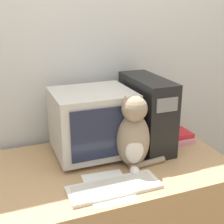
# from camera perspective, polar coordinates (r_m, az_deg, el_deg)

# --- Properties ---
(wall_back) EXTENTS (7.00, 0.05, 2.50)m
(wall_back) POSITION_cam_1_polar(r_m,az_deg,el_deg) (2.01, -5.10, 9.87)
(wall_back) COLOR silver
(wall_back) RESTS_ON ground_plane
(desk) EXTENTS (1.30, 0.78, 0.73)m
(desk) POSITION_cam_1_polar(r_m,az_deg,el_deg) (1.96, -0.27, -18.73)
(desk) COLOR tan
(desk) RESTS_ON ground_plane
(crt_monitor) EXTENTS (0.44, 0.39, 0.38)m
(crt_monitor) POSITION_cam_1_polar(r_m,az_deg,el_deg) (1.79, -3.55, -1.88)
(crt_monitor) COLOR #BCB7AD
(crt_monitor) RESTS_ON desk
(computer_tower) EXTENTS (0.18, 0.46, 0.43)m
(computer_tower) POSITION_cam_1_polar(r_m,az_deg,el_deg) (1.90, 6.31, -0.11)
(computer_tower) COLOR black
(computer_tower) RESTS_ON desk
(keyboard) EXTENTS (0.45, 0.16, 0.02)m
(keyboard) POSITION_cam_1_polar(r_m,az_deg,el_deg) (1.53, 0.41, -13.58)
(keyboard) COLOR silver
(keyboard) RESTS_ON desk
(cat) EXTENTS (0.29, 0.24, 0.41)m
(cat) POSITION_cam_1_polar(r_m,az_deg,el_deg) (1.65, 3.97, -4.27)
(cat) COLOR gray
(cat) RESTS_ON desk
(book_stack) EXTENTS (0.16, 0.18, 0.06)m
(book_stack) POSITION_cam_1_polar(r_m,az_deg,el_deg) (2.06, 11.88, -4.37)
(book_stack) COLOR pink
(book_stack) RESTS_ON desk
(pen) EXTENTS (0.15, 0.05, 0.01)m
(pen) POSITION_cam_1_polar(r_m,az_deg,el_deg) (1.55, -4.97, -13.44)
(pen) COLOR maroon
(pen) RESTS_ON desk
(paper_sheet) EXTENTS (0.23, 0.31, 0.00)m
(paper_sheet) POSITION_cam_1_polar(r_m,az_deg,el_deg) (1.55, -0.67, -13.61)
(paper_sheet) COLOR white
(paper_sheet) RESTS_ON desk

